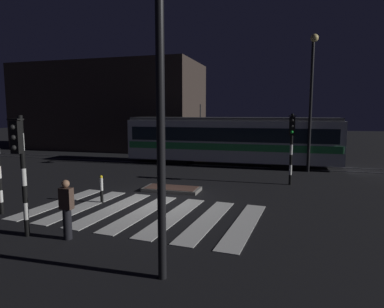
{
  "coord_description": "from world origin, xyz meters",
  "views": [
    {
      "loc": [
        4.96,
        -12.16,
        3.56
      ],
      "look_at": [
        0.1,
        4.59,
        1.4
      ],
      "focal_mm": 31.15,
      "sensor_mm": 36.0,
      "label": 1
    }
  ],
  "objects_px": {
    "street_lamp_trackside_right": "(312,89)",
    "bollard_island_edge": "(102,189)",
    "street_lamp_near_kerb": "(155,44)",
    "tram": "(230,140)",
    "traffic_light_kerb_mid_left": "(20,158)",
    "pedestrian_waiting_at_kerb": "(67,209)",
    "traffic_light_corner_far_right": "(292,138)"
  },
  "relations": [
    {
      "from": "street_lamp_trackside_right",
      "to": "bollard_island_edge",
      "type": "bearing_deg",
      "value": -131.07
    },
    {
      "from": "street_lamp_near_kerb",
      "to": "bollard_island_edge",
      "type": "xyz_separation_m",
      "value": [
        -4.53,
        5.27,
        -4.32
      ]
    },
    {
      "from": "street_lamp_trackside_right",
      "to": "tram",
      "type": "bearing_deg",
      "value": 162.31
    },
    {
      "from": "traffic_light_kerb_mid_left",
      "to": "pedestrian_waiting_at_kerb",
      "type": "height_order",
      "value": "traffic_light_kerb_mid_left"
    },
    {
      "from": "street_lamp_near_kerb",
      "to": "bollard_island_edge",
      "type": "height_order",
      "value": "street_lamp_near_kerb"
    },
    {
      "from": "pedestrian_waiting_at_kerb",
      "to": "tram",
      "type": "bearing_deg",
      "value": 81.79
    },
    {
      "from": "bollard_island_edge",
      "to": "pedestrian_waiting_at_kerb",
      "type": "bearing_deg",
      "value": -72.81
    },
    {
      "from": "pedestrian_waiting_at_kerb",
      "to": "bollard_island_edge",
      "type": "bearing_deg",
      "value": 107.19
    },
    {
      "from": "traffic_light_kerb_mid_left",
      "to": "pedestrian_waiting_at_kerb",
      "type": "bearing_deg",
      "value": 9.91
    },
    {
      "from": "traffic_light_kerb_mid_left",
      "to": "traffic_light_corner_far_right",
      "type": "relative_size",
      "value": 0.99
    },
    {
      "from": "bollard_island_edge",
      "to": "traffic_light_kerb_mid_left",
      "type": "bearing_deg",
      "value": -92.14
    },
    {
      "from": "street_lamp_trackside_right",
      "to": "bollard_island_edge",
      "type": "distance_m",
      "value": 13.32
    },
    {
      "from": "traffic_light_kerb_mid_left",
      "to": "street_lamp_near_kerb",
      "type": "relative_size",
      "value": 0.45
    },
    {
      "from": "traffic_light_corner_far_right",
      "to": "traffic_light_kerb_mid_left",
      "type": "bearing_deg",
      "value": -128.07
    },
    {
      "from": "tram",
      "to": "pedestrian_waiting_at_kerb",
      "type": "distance_m",
      "value": 14.92
    },
    {
      "from": "street_lamp_near_kerb",
      "to": "traffic_light_kerb_mid_left",
      "type": "bearing_deg",
      "value": 163.65
    },
    {
      "from": "traffic_light_kerb_mid_left",
      "to": "bollard_island_edge",
      "type": "xyz_separation_m",
      "value": [
        0.15,
        3.89,
        -1.75
      ]
    },
    {
      "from": "street_lamp_trackside_right",
      "to": "tram",
      "type": "distance_m",
      "value": 6.15
    },
    {
      "from": "street_lamp_trackside_right",
      "to": "tram",
      "type": "relative_size",
      "value": 0.55
    },
    {
      "from": "street_lamp_trackside_right",
      "to": "street_lamp_near_kerb",
      "type": "bearing_deg",
      "value": -104.19
    },
    {
      "from": "traffic_light_kerb_mid_left",
      "to": "tram",
      "type": "height_order",
      "value": "tram"
    },
    {
      "from": "street_lamp_near_kerb",
      "to": "street_lamp_trackside_right",
      "type": "bearing_deg",
      "value": 75.81
    },
    {
      "from": "pedestrian_waiting_at_kerb",
      "to": "bollard_island_edge",
      "type": "height_order",
      "value": "pedestrian_waiting_at_kerb"
    },
    {
      "from": "traffic_light_kerb_mid_left",
      "to": "pedestrian_waiting_at_kerb",
      "type": "distance_m",
      "value": 1.93
    },
    {
      "from": "traffic_light_corner_far_right",
      "to": "street_lamp_near_kerb",
      "type": "bearing_deg",
      "value": -103.97
    },
    {
      "from": "traffic_light_kerb_mid_left",
      "to": "traffic_light_corner_far_right",
      "type": "bearing_deg",
      "value": 51.93
    },
    {
      "from": "street_lamp_near_kerb",
      "to": "tram",
      "type": "relative_size",
      "value": 0.54
    },
    {
      "from": "street_lamp_near_kerb",
      "to": "bollard_island_edge",
      "type": "bearing_deg",
      "value": 130.73
    },
    {
      "from": "traffic_light_corner_far_right",
      "to": "bollard_island_edge",
      "type": "distance_m",
      "value": 9.24
    },
    {
      "from": "street_lamp_near_kerb",
      "to": "pedestrian_waiting_at_kerb",
      "type": "height_order",
      "value": "street_lamp_near_kerb"
    },
    {
      "from": "bollard_island_edge",
      "to": "traffic_light_corner_far_right",
      "type": "bearing_deg",
      "value": 37.33
    },
    {
      "from": "traffic_light_kerb_mid_left",
      "to": "street_lamp_near_kerb",
      "type": "xyz_separation_m",
      "value": [
        4.68,
        -1.37,
        2.57
      ]
    }
  ]
}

